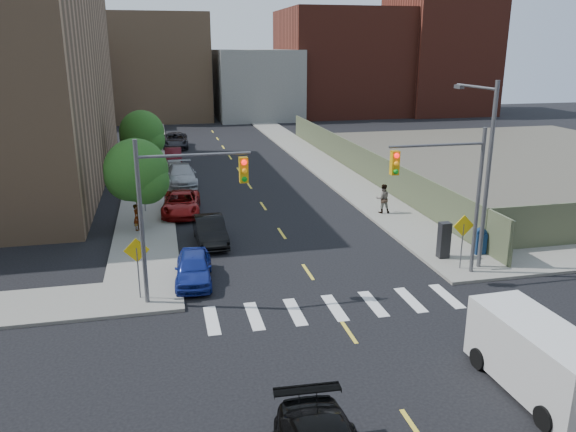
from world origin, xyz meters
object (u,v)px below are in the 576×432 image
parked_car_red (181,203)px  payphone (444,240)px  parked_car_black (210,230)px  parked_car_maroon (173,156)px  parked_car_white (176,170)px  parked_car_silver (182,175)px  parked_car_blue (194,268)px  cargo_van (535,355)px  pedestrian_east (383,199)px  mailbox (480,241)px  pedestrian_west (137,217)px  parked_car_grey (175,140)px

parked_car_red → payphone: size_ratio=2.77×
parked_car_black → parked_car_maroon: (-1.30, 22.88, -0.02)m
parked_car_white → payphone: (12.59, -21.77, 0.36)m
parked_car_silver → parked_car_blue: bearing=-92.0°
parked_car_maroon → cargo_van: (9.95, -39.03, 0.49)m
cargo_van → pedestrian_east: cargo_van is taller
parked_car_white → cargo_van: bearing=-78.4°
parked_car_maroon → mailbox: mailbox is taller
parked_car_blue → pedestrian_east: (12.56, 8.20, 0.39)m
parked_car_blue → parked_car_black: parked_car_black is taller
mailbox → pedestrian_west: pedestrian_west is taller
parked_car_silver → cargo_van: cargo_van is taller
pedestrian_west → parked_car_white: bearing=9.4°
cargo_van → pedestrian_east: (2.68, 19.11, -0.12)m
parked_car_blue → cargo_van: 14.73m
parked_car_silver → parked_car_grey: (0.11, 17.37, -0.01)m
parked_car_maroon → parked_car_black: bearing=-85.6°
parked_car_maroon → pedestrian_west: 20.28m
parked_car_blue → mailbox: size_ratio=2.97×
parked_car_black → parked_car_red: parked_car_black is taller
payphone → parked_car_grey: bearing=107.2°
pedestrian_west → mailbox: bearing=-94.1°
parked_car_red → parked_car_blue: bearing=-85.0°
cargo_van → mailbox: (4.75, 11.00, -0.39)m
cargo_van → pedestrian_west: 22.74m
payphone → parked_car_white: bearing=119.0°
parked_car_white → pedestrian_east: pedestrian_east is taller
parked_car_white → mailbox: (14.70, -21.66, 0.11)m
parked_car_white → parked_car_red: bearing=-95.4°
pedestrian_west → parked_car_black: bearing=-104.6°
parked_car_silver → parked_car_white: bearing=97.9°
parked_car_blue → parked_car_silver: bearing=93.6°
parked_car_grey → pedestrian_west: (-3.15, -28.75, 0.14)m
parked_car_blue → parked_car_grey: parked_car_grey is taller
parked_car_red → pedestrian_west: size_ratio=3.29×
parked_car_red → parked_car_grey: 25.44m
parked_car_blue → parked_car_grey: size_ratio=0.72×
parked_car_blue → parked_car_maroon: parked_car_maroon is taller
parked_car_blue → payphone: payphone is taller
parked_car_red → mailbox: size_ratio=3.71×
payphone → pedestrian_west: (-15.25, 8.02, -0.15)m
parked_car_red → parked_car_grey: parked_car_grey is taller
pedestrian_west → pedestrian_east: bearing=-68.9°
mailbox → payphone: size_ratio=0.74×
parked_car_red → parked_car_maroon: bearing=94.7°
parked_car_red → payphone: payphone is taller
parked_car_silver → mailbox: parked_car_silver is taller
parked_car_silver → mailbox: (14.32, -19.30, 0.03)m
parked_car_black → parked_car_grey: 31.53m
payphone → pedestrian_east: pedestrian_east is taller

